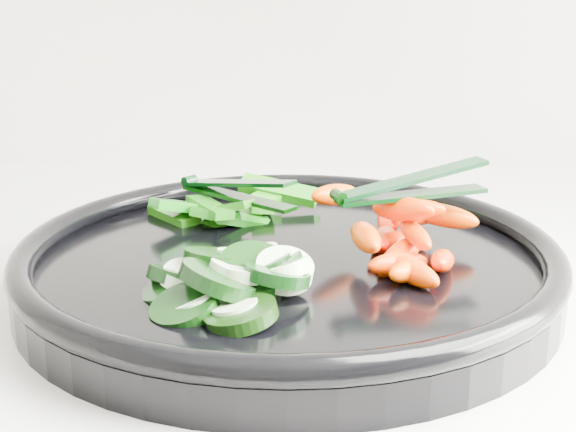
{
  "coord_description": "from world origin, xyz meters",
  "views": [
    {
      "loc": [
        0.2,
        1.1,
        1.14
      ],
      "look_at": [
        0.19,
        1.62,
        0.99
      ],
      "focal_mm": 50.0,
      "sensor_mm": 36.0,
      "label": 1
    }
  ],
  "objects": [
    {
      "name": "pepper_pile",
      "position": [
        0.14,
        1.72,
        0.96
      ],
      "size": [
        0.14,
        0.1,
        0.04
      ],
      "color": "#0B6409",
      "rests_on": "veggie_tray"
    },
    {
      "name": "tong_pepper",
      "position": [
        0.14,
        1.71,
        0.98
      ],
      "size": [
        0.1,
        0.08,
        0.02
      ],
      "color": "black",
      "rests_on": "pepper_pile"
    },
    {
      "name": "carrot_pile",
      "position": [
        0.27,
        1.63,
        0.97
      ],
      "size": [
        0.13,
        0.16,
        0.06
      ],
      "color": "#DB3400",
      "rests_on": "veggie_tray"
    },
    {
      "name": "veggie_tray",
      "position": [
        0.19,
        1.62,
        0.95
      ],
      "size": [
        0.38,
        0.38,
        0.04
      ],
      "color": "black",
      "rests_on": "counter"
    },
    {
      "name": "cucumber_pile",
      "position": [
        0.15,
        1.56,
        0.96
      ],
      "size": [
        0.12,
        0.13,
        0.04
      ],
      "color": "black",
      "rests_on": "veggie_tray"
    },
    {
      "name": "tong_carrot",
      "position": [
        0.27,
        1.63,
        1.0
      ],
      "size": [
        0.11,
        0.05,
        0.02
      ],
      "color": "black",
      "rests_on": "carrot_pile"
    }
  ]
}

